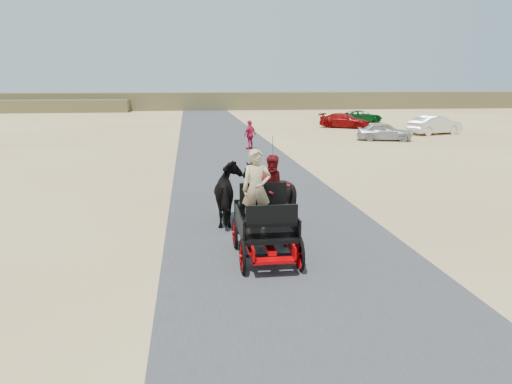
{
  "coord_description": "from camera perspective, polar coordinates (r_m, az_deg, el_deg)",
  "views": [
    {
      "loc": [
        -2.31,
        -10.42,
        3.99
      ],
      "look_at": [
        -0.64,
        1.97,
        1.2
      ],
      "focal_mm": 35.0,
      "sensor_mm": 36.0,
      "label": 1
    }
  ],
  "objects": [
    {
      "name": "car_b",
      "position": [
        40.59,
        19.76,
        7.21
      ],
      "size": [
        4.53,
        2.77,
        1.41
      ],
      "primitive_type": "imported",
      "rotation": [
        0.0,
        0.0,
        1.89
      ],
      "color": "silver",
      "rests_on": "ground"
    },
    {
      "name": "car_d",
      "position": [
        50.35,
        11.94,
        8.44
      ],
      "size": [
        4.44,
        2.56,
        1.16
      ],
      "primitive_type": "imported",
      "rotation": [
        0.0,
        0.0,
        1.73
      ],
      "color": "#0C4C19",
      "rests_on": "ground"
    },
    {
      "name": "horse_right",
      "position": [
        14.31,
        1.43,
        -0.1
      ],
      "size": [
        1.37,
        1.54,
        1.7
      ],
      "primitive_type": "imported",
      "rotation": [
        0.0,
        0.0,
        3.14
      ],
      "color": "black",
      "rests_on": "ground"
    },
    {
      "name": "car_a",
      "position": [
        35.31,
        14.45,
        6.72
      ],
      "size": [
        3.92,
        2.46,
        1.25
      ],
      "primitive_type": "imported",
      "rotation": [
        0.0,
        0.0,
        1.28
      ],
      "color": "#B2B2B7",
      "rests_on": "ground"
    },
    {
      "name": "car_c",
      "position": [
        44.23,
        10.08,
        8.03
      ],
      "size": [
        4.59,
        3.82,
        1.26
      ],
      "primitive_type": "imported",
      "rotation": [
        0.0,
        0.0,
        1.0
      ],
      "color": "maroon",
      "rests_on": "ground"
    },
    {
      "name": "carriage",
      "position": [
        11.5,
        1.07,
        -5.81
      ],
      "size": [
        1.3,
        2.4,
        0.72
      ],
      "primitive_type": null,
      "color": "black",
      "rests_on": "ground"
    },
    {
      "name": "ground",
      "position": [
        11.39,
        4.55,
        -7.96
      ],
      "size": [
        140.0,
        140.0,
        0.0
      ],
      "primitive_type": "plane",
      "color": "tan"
    },
    {
      "name": "horse_left",
      "position": [
        14.19,
        -2.96,
        -0.23
      ],
      "size": [
        0.91,
        2.01,
        1.7
      ],
      "primitive_type": "imported",
      "rotation": [
        0.0,
        0.0,
        3.14
      ],
      "color": "black",
      "rests_on": "ground"
    },
    {
      "name": "passenger_woman",
      "position": [
        11.82,
        2.09,
        0.45
      ],
      "size": [
        0.77,
        0.6,
        1.58
      ],
      "primitive_type": "imported",
      "color": "#660C0F",
      "rests_on": "carriage"
    },
    {
      "name": "driver_man",
      "position": [
        11.19,
        0.05,
        0.36
      ],
      "size": [
        0.66,
        0.43,
        1.8
      ],
      "primitive_type": "imported",
      "color": "tan",
      "rests_on": "carriage"
    },
    {
      "name": "ridge_far",
      "position": [
        72.51,
        -5.96,
        10.31
      ],
      "size": [
        140.0,
        6.0,
        2.4
      ],
      "primitive_type": "cube",
      "color": "brown",
      "rests_on": "ground"
    },
    {
      "name": "road",
      "position": [
        11.39,
        4.55,
        -7.94
      ],
      "size": [
        6.0,
        140.0,
        0.01
      ],
      "primitive_type": "cube",
      "color": "#38383A",
      "rests_on": "ground"
    },
    {
      "name": "pedestrian",
      "position": [
        29.78,
        -0.69,
        6.56
      ],
      "size": [
        1.01,
        1.01,
        1.73
      ],
      "primitive_type": "imported",
      "rotation": [
        0.0,
        0.0,
        3.92
      ],
      "color": "#C51644",
      "rests_on": "ground"
    }
  ]
}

